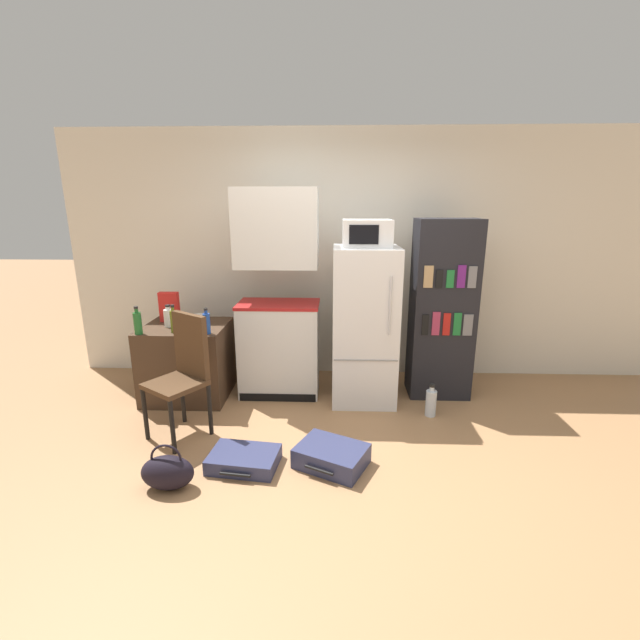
% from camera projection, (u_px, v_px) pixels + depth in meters
% --- Properties ---
extents(ground_plane, '(24.00, 24.00, 0.00)m').
position_uv_depth(ground_plane, '(345.00, 472.00, 3.10)').
color(ground_plane, '#A3754C').
extents(wall_back, '(6.40, 0.10, 2.65)m').
position_uv_depth(wall_back, '(361.00, 257.00, 4.68)').
color(wall_back, silver).
rests_on(wall_back, ground_plane).
extents(side_table, '(0.79, 0.70, 0.74)m').
position_uv_depth(side_table, '(188.00, 361.00, 4.26)').
color(side_table, '#422D1E').
rests_on(side_table, ground_plane).
extents(kitchen_hutch, '(0.80, 0.48, 2.03)m').
position_uv_depth(kitchen_hutch, '(278.00, 303.00, 4.19)').
color(kitchen_hutch, silver).
rests_on(kitchen_hutch, ground_plane).
extents(refrigerator, '(0.61, 0.67, 1.50)m').
position_uv_depth(refrigerator, '(364.00, 325.00, 4.13)').
color(refrigerator, white).
rests_on(refrigerator, ground_plane).
extents(microwave, '(0.44, 0.41, 0.24)m').
position_uv_depth(microwave, '(367.00, 233.00, 3.90)').
color(microwave, silver).
rests_on(microwave, refrigerator).
extents(bookshelf, '(0.59, 0.41, 1.75)m').
position_uv_depth(bookshelf, '(442.00, 310.00, 4.19)').
color(bookshelf, black).
rests_on(bookshelf, ground_plane).
extents(bottle_green_tall, '(0.07, 0.07, 0.26)m').
position_uv_depth(bottle_green_tall, '(138.00, 323.00, 3.86)').
color(bottle_green_tall, '#1E6028').
rests_on(bottle_green_tall, side_table).
extents(bottle_olive_oil, '(0.06, 0.06, 0.26)m').
position_uv_depth(bottle_olive_oil, '(174.00, 321.00, 3.91)').
color(bottle_olive_oil, '#566619').
rests_on(bottle_olive_oil, side_table).
extents(bottle_blue_soda, '(0.07, 0.07, 0.24)m').
position_uv_depth(bottle_blue_soda, '(207.00, 323.00, 3.88)').
color(bottle_blue_soda, '#1E47A3').
rests_on(bottle_blue_soda, side_table).
extents(bottle_milk_white, '(0.09, 0.09, 0.21)m').
position_uv_depth(bottle_milk_white, '(169.00, 317.00, 4.11)').
color(bottle_milk_white, white).
rests_on(bottle_milk_white, side_table).
extents(bowl, '(0.15, 0.15, 0.04)m').
position_uv_depth(bowl, '(199.00, 317.00, 4.40)').
color(bowl, silver).
rests_on(bowl, side_table).
extents(cereal_box, '(0.19, 0.07, 0.30)m').
position_uv_depth(cereal_box, '(169.00, 307.00, 4.27)').
color(cereal_box, red).
rests_on(cereal_box, side_table).
extents(chair, '(0.56, 0.56, 1.02)m').
position_uv_depth(chair, '(184.00, 366.00, 3.50)').
color(chair, black).
rests_on(chair, ground_plane).
extents(suitcase_large_flat, '(0.60, 0.54, 0.15)m').
position_uv_depth(suitcase_large_flat, '(331.00, 456.00, 3.17)').
color(suitcase_large_flat, navy).
rests_on(suitcase_large_flat, ground_plane).
extents(suitcase_small_flat, '(0.54, 0.41, 0.11)m').
position_uv_depth(suitcase_small_flat, '(244.00, 459.00, 3.16)').
color(suitcase_small_flat, navy).
rests_on(suitcase_small_flat, ground_plane).
extents(handbag, '(0.36, 0.20, 0.33)m').
position_uv_depth(handbag, '(168.00, 472.00, 2.90)').
color(handbag, black).
rests_on(handbag, ground_plane).
extents(water_bottle_front, '(0.10, 0.10, 0.31)m').
position_uv_depth(water_bottle_front, '(431.00, 402.00, 3.90)').
color(water_bottle_front, silver).
rests_on(water_bottle_front, ground_plane).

